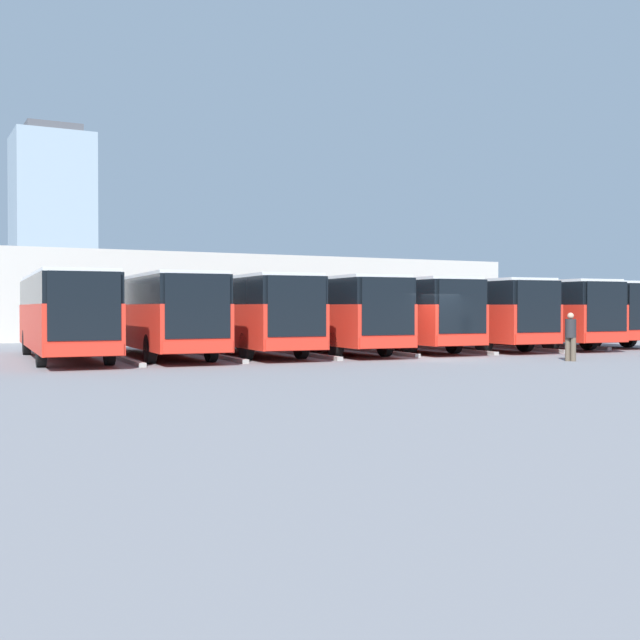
# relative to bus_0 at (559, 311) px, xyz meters

# --- Properties ---
(ground_plane) EXTENTS (600.00, 600.00, 0.00)m
(ground_plane) POSITION_rel_bus_0_xyz_m (12.80, 6.57, -1.80)
(ground_plane) COLOR gray
(bus_0) EXTENTS (3.34, 12.37, 3.22)m
(bus_0) POSITION_rel_bus_0_xyz_m (0.00, 0.00, 0.00)
(bus_0) COLOR red
(bus_0) RESTS_ON ground_plane
(curb_divider_0) EXTENTS (0.73, 7.15, 0.15)m
(curb_divider_0) POSITION_rel_bus_0_xyz_m (1.83, 1.81, -1.72)
(curb_divider_0) COLOR #9E9E99
(curb_divider_0) RESTS_ON ground_plane
(bus_1) EXTENTS (3.34, 12.37, 3.22)m
(bus_1) POSITION_rel_bus_0_xyz_m (3.66, 0.99, 0.00)
(bus_1) COLOR red
(bus_1) RESTS_ON ground_plane
(curb_divider_1) EXTENTS (0.73, 7.15, 0.15)m
(curb_divider_1) POSITION_rel_bus_0_xyz_m (5.48, 2.80, -1.72)
(curb_divider_1) COLOR #9E9E99
(curb_divider_1) RESTS_ON ground_plane
(bus_2) EXTENTS (3.34, 12.37, 3.22)m
(bus_2) POSITION_rel_bus_0_xyz_m (7.31, 0.79, 0.00)
(bus_2) COLOR red
(bus_2) RESTS_ON ground_plane
(curb_divider_2) EXTENTS (0.73, 7.15, 0.15)m
(curb_divider_2) POSITION_rel_bus_0_xyz_m (9.14, 2.60, -1.72)
(curb_divider_2) COLOR #9E9E99
(curb_divider_2) RESTS_ON ground_plane
(bus_3) EXTENTS (3.34, 12.37, 3.22)m
(bus_3) POSITION_rel_bus_0_xyz_m (10.97, 0.46, 0.00)
(bus_3) COLOR red
(bus_3) RESTS_ON ground_plane
(curb_divider_3) EXTENTS (0.73, 7.15, 0.15)m
(curb_divider_3) POSITION_rel_bus_0_xyz_m (12.80, 2.27, -1.72)
(curb_divider_3) COLOR #9E9E99
(curb_divider_3) RESTS_ON ground_plane
(bus_4) EXTENTS (3.34, 12.37, 3.22)m
(bus_4) POSITION_rel_bus_0_xyz_m (14.63, 0.77, 0.00)
(bus_4) COLOR red
(bus_4) RESTS_ON ground_plane
(curb_divider_4) EXTENTS (0.73, 7.15, 0.15)m
(curb_divider_4) POSITION_rel_bus_0_xyz_m (16.45, 2.58, -1.72)
(curb_divider_4) COLOR #9E9E99
(curb_divider_4) RESTS_ON ground_plane
(bus_5) EXTENTS (3.34, 12.37, 3.22)m
(bus_5) POSITION_rel_bus_0_xyz_m (18.28, 0.57, 0.00)
(bus_5) COLOR red
(bus_5) RESTS_ON ground_plane
(curb_divider_5) EXTENTS (0.73, 7.15, 0.15)m
(curb_divider_5) POSITION_rel_bus_0_xyz_m (20.11, 2.38, -1.72)
(curb_divider_5) COLOR #9E9E99
(curb_divider_5) RESTS_ON ground_plane
(bus_6) EXTENTS (3.34, 12.37, 3.22)m
(bus_6) POSITION_rel_bus_0_xyz_m (21.94, 0.63, 0.00)
(bus_6) COLOR red
(bus_6) RESTS_ON ground_plane
(curb_divider_6) EXTENTS (0.73, 7.15, 0.15)m
(curb_divider_6) POSITION_rel_bus_0_xyz_m (23.77, 2.44, -1.72)
(curb_divider_6) COLOR #9E9E99
(curb_divider_6) RESTS_ON ground_plane
(bus_7) EXTENTS (3.34, 12.37, 3.22)m
(bus_7) POSITION_rel_bus_0_xyz_m (25.60, 0.65, 0.00)
(bus_7) COLOR red
(bus_7) RESTS_ON ground_plane
(pedestrian) EXTENTS (0.50, 0.50, 1.79)m
(pedestrian) POSITION_rel_bus_0_xyz_m (9.23, 10.12, -0.84)
(pedestrian) COLOR brown
(pedestrian) RESTS_ON ground_plane
(station_building) EXTENTS (42.87, 12.81, 5.38)m
(station_building) POSITION_rel_bus_0_xyz_m (12.80, -20.18, 0.93)
(station_building) COLOR beige
(station_building) RESTS_ON ground_plane
(office_tower) EXTENTS (20.01, 20.01, 50.13)m
(office_tower) POSITION_rel_bus_0_xyz_m (-4.32, -190.56, 22.67)
(office_tower) COLOR #93A8B7
(office_tower) RESTS_ON ground_plane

